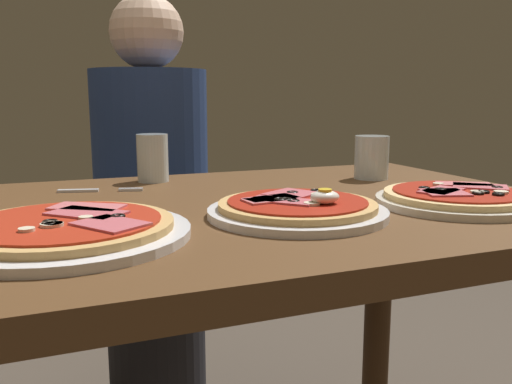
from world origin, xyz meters
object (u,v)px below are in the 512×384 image
at_px(diner_person, 153,219).
at_px(pizza_across_right, 66,230).
at_px(pizza_across_left, 457,198).
at_px(water_glass_far, 153,161).
at_px(pizza_foreground, 297,208).
at_px(dining_table, 207,274).
at_px(fork, 94,190).
at_px(water_glass_near, 371,160).

bearing_deg(diner_person, pizza_across_right, 71.94).
bearing_deg(diner_person, pizza_across_left, 112.99).
height_order(water_glass_far, diner_person, diner_person).
relative_size(pizza_foreground, pizza_across_left, 1.02).
relative_size(dining_table, fork, 8.02).
bearing_deg(pizza_across_right, pizza_foreground, 1.14).
bearing_deg(dining_table, fork, 126.83).
height_order(pizza_across_right, fork, pizza_across_right).
bearing_deg(water_glass_far, fork, -147.67).
xyz_separation_m(pizza_foreground, water_glass_near, (0.32, 0.28, 0.03)).
xyz_separation_m(dining_table, pizza_foreground, (0.11, -0.12, 0.13)).
bearing_deg(diner_person, dining_table, 86.63).
bearing_deg(fork, diner_person, 66.90).
bearing_deg(dining_table, pizza_foreground, -49.46).
xyz_separation_m(dining_table, fork, (-0.16, 0.21, 0.12)).
height_order(pizza_across_left, water_glass_far, water_glass_far).
bearing_deg(fork, water_glass_far, 32.33).
bearing_deg(pizza_across_left, fork, 146.92).
bearing_deg(water_glass_near, water_glass_far, 162.85).
distance_m(fork, diner_person, 0.54).
xyz_separation_m(dining_table, pizza_across_left, (0.39, -0.15, 0.13)).
height_order(pizza_across_right, diner_person, diner_person).
xyz_separation_m(fork, diner_person, (0.20, 0.47, -0.17)).
distance_m(pizza_across_right, water_glass_far, 0.47).
distance_m(water_glass_near, water_glass_far, 0.47).
distance_m(dining_table, pizza_foreground, 0.21).
distance_m(dining_table, pizza_across_left, 0.44).
bearing_deg(pizza_across_right, dining_table, 30.17).
bearing_deg(pizza_foreground, pizza_across_right, -178.86).
distance_m(water_glass_far, fork, 0.16).
bearing_deg(diner_person, water_glass_far, 79.80).
distance_m(pizza_foreground, fork, 0.43).
distance_m(water_glass_near, fork, 0.58).
bearing_deg(water_glass_far, pizza_across_left, -46.39).
xyz_separation_m(pizza_foreground, diner_person, (-0.07, 0.80, -0.18)).
height_order(dining_table, pizza_across_right, pizza_across_right).
bearing_deg(water_glass_near, diner_person, 126.08).
distance_m(pizza_across_right, diner_person, 0.87).
distance_m(pizza_across_left, pizza_across_right, 0.61).
height_order(dining_table, diner_person, diner_person).
bearing_deg(water_glass_near, pizza_across_right, -156.12).
relative_size(water_glass_far, fork, 0.64).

